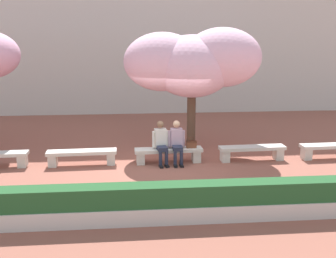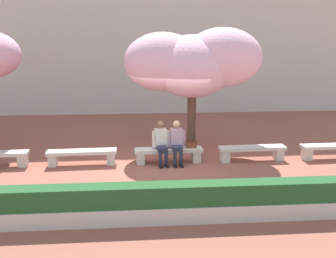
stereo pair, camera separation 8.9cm
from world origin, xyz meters
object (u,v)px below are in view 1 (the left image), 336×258
(stone_bench_center, at_px, (169,153))
(person_seated_left, at_px, (161,141))
(handbag, at_px, (191,144))
(stone_bench_near_east, at_px, (252,151))
(stone_bench_near_west, at_px, (82,155))
(person_seated_right, at_px, (177,141))
(stone_bench_east_end, at_px, (332,149))
(cherry_tree_main, at_px, (192,63))

(stone_bench_center, relative_size, person_seated_left, 1.59)
(handbag, bearing_deg, stone_bench_near_east, 0.03)
(stone_bench_center, xyz_separation_m, handbag, (0.69, -0.00, 0.27))
(stone_bench_near_west, height_order, person_seated_right, person_seated_right)
(stone_bench_center, bearing_deg, stone_bench_near_west, 180.00)
(stone_bench_near_west, xyz_separation_m, stone_bench_near_east, (5.15, 0.00, 0.00))
(person_seated_left, height_order, handbag, person_seated_left)
(stone_bench_near_east, relative_size, person_seated_left, 1.59)
(person_seated_left, bearing_deg, stone_bench_east_end, 0.56)
(handbag, bearing_deg, person_seated_right, -173.30)
(person_seated_left, bearing_deg, handbag, 3.23)
(stone_bench_center, bearing_deg, cherry_tree_main, 57.43)
(person_seated_right, distance_m, cherry_tree_main, 2.70)
(person_seated_left, bearing_deg, stone_bench_center, 12.97)
(stone_bench_east_end, height_order, person_seated_right, person_seated_right)
(person_seated_right, bearing_deg, stone_bench_near_east, 1.31)
(stone_bench_center, height_order, stone_bench_east_end, same)
(cherry_tree_main, bearing_deg, stone_bench_east_end, -17.75)
(stone_bench_near_west, height_order, person_seated_left, person_seated_left)
(stone_bench_near_west, xyz_separation_m, cherry_tree_main, (3.45, 1.37, 2.59))
(stone_bench_east_end, bearing_deg, stone_bench_center, 180.00)
(stone_bench_near_east, bearing_deg, stone_bench_east_end, 0.00)
(stone_bench_near_east, bearing_deg, stone_bench_center, 180.00)
(stone_bench_center, distance_m, person_seated_right, 0.46)
(stone_bench_near_east, height_order, cherry_tree_main, cherry_tree_main)
(handbag, bearing_deg, stone_bench_near_west, 179.98)
(person_seated_left, bearing_deg, person_seated_right, -0.10)
(person_seated_right, bearing_deg, stone_bench_near_west, 178.91)
(stone_bench_near_west, relative_size, person_seated_right, 1.59)
(handbag, relative_size, cherry_tree_main, 0.08)
(cherry_tree_main, bearing_deg, stone_bench_near_east, -38.83)
(stone_bench_east_end, height_order, person_seated_left, person_seated_left)
(cherry_tree_main, bearing_deg, person_seated_right, -113.95)
(stone_bench_near_west, height_order, stone_bench_near_east, same)
(stone_bench_near_west, height_order, stone_bench_east_end, same)
(stone_bench_near_west, xyz_separation_m, person_seated_left, (2.34, -0.05, 0.39))
(stone_bench_near_west, relative_size, stone_bench_center, 1.00)
(stone_bench_center, relative_size, person_seated_right, 1.59)
(stone_bench_near_west, bearing_deg, stone_bench_near_east, 0.00)
(person_seated_left, xyz_separation_m, person_seated_right, (0.47, -0.00, 0.00))
(stone_bench_near_east, height_order, person_seated_left, person_seated_left)
(stone_bench_near_east, xyz_separation_m, person_seated_left, (-2.80, -0.05, 0.39))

